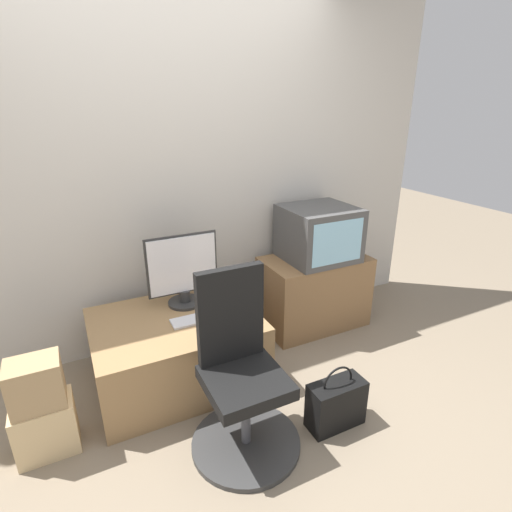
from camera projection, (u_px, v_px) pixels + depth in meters
The scene contains 12 objects.
ground_plane at pixel (252, 454), 2.12m from camera, with size 12.00×12.00×0.00m, color #7F705B.
wall_back at pixel (167, 171), 2.75m from camera, with size 4.40×0.05×2.60m.
desk at pixel (177, 349), 2.63m from camera, with size 1.03×0.80×0.45m.
side_stand at pixel (314, 292), 3.27m from camera, with size 0.84×0.48×0.59m.
main_monitor at pixel (183, 271), 2.65m from camera, with size 0.48×0.23×0.49m.
keyboard at pixel (201, 318), 2.54m from camera, with size 0.37×0.12×0.01m.
mouse at pixel (236, 311), 2.61m from camera, with size 0.06×0.04×0.03m.
crt_tv at pixel (318, 233), 3.09m from camera, with size 0.53×0.50×0.41m.
office_chair at pixel (241, 384), 2.08m from camera, with size 0.59×0.59×0.98m.
cardboard_box_lower at pixel (46, 427), 2.09m from camera, with size 0.30×0.21×0.30m.
cardboard_box_upper at pixel (36, 384), 1.99m from camera, with size 0.25×0.19×0.26m.
handbag at pixel (336, 403), 2.26m from camera, with size 0.33×0.15×0.39m.
Camera 1 is at (-0.69, -1.44, 1.75)m, focal length 28.00 mm.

